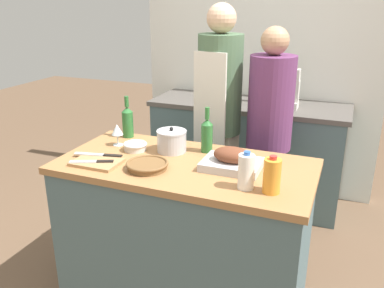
{
  "coord_description": "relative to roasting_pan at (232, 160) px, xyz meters",
  "views": [
    {
      "loc": [
        0.84,
        -1.97,
        1.81
      ],
      "look_at": [
        0.0,
        0.11,
        1.0
      ],
      "focal_mm": 38.0,
      "sensor_mm": 36.0,
      "label": 1
    }
  ],
  "objects": [
    {
      "name": "cutting_board",
      "position": [
        -0.73,
        -0.22,
        -0.04
      ],
      "size": [
        0.27,
        0.19,
        0.02
      ],
      "color": "#AD7F51",
      "rests_on": "kitchen_island"
    },
    {
      "name": "knife_paring",
      "position": [
        -0.74,
        -0.24,
        -0.03
      ],
      "size": [
        0.24,
        0.13,
        0.01
      ],
      "color": "#B7B7BC",
      "rests_on": "cutting_board"
    },
    {
      "name": "back_wall",
      "position": [
        -0.27,
        1.79,
        0.31
      ],
      "size": [
        2.23,
        0.1,
        2.55
      ],
      "color": "silver",
      "rests_on": "ground_plane"
    },
    {
      "name": "wicker_basket",
      "position": [
        -0.43,
        -0.18,
        -0.02
      ],
      "size": [
        0.23,
        0.23,
        0.04
      ],
      "color": "brown",
      "rests_on": "kitchen_island"
    },
    {
      "name": "roasting_pan",
      "position": [
        0.0,
        0.0,
        0.0
      ],
      "size": [
        0.32,
        0.24,
        0.12
      ],
      "color": "#BCBCC1",
      "rests_on": "kitchen_island"
    },
    {
      "name": "wine_bottle_dark",
      "position": [
        -0.22,
        0.19,
        0.06
      ],
      "size": [
        0.07,
        0.07,
        0.28
      ],
      "color": "#28662D",
      "rests_on": "kitchen_island"
    },
    {
      "name": "condiment_bottle_extra",
      "position": [
        -0.15,
        1.5,
        0.03
      ],
      "size": [
        0.05,
        0.05,
        0.15
      ],
      "color": "#234C28",
      "rests_on": "back_counter"
    },
    {
      "name": "condiment_bottle_tall",
      "position": [
        -0.1,
        1.39,
        0.03
      ],
      "size": [
        0.05,
        0.05,
        0.15
      ],
      "color": "#332D28",
      "rests_on": "back_counter"
    },
    {
      "name": "kitchen_island",
      "position": [
        -0.27,
        -0.03,
        -0.51
      ],
      "size": [
        1.46,
        0.73,
        0.92
      ],
      "color": "#4C666B",
      "rests_on": "ground_plane"
    },
    {
      "name": "juice_jug",
      "position": [
        0.26,
        -0.21,
        0.04
      ],
      "size": [
        0.08,
        0.08,
        0.19
      ],
      "color": "orange",
      "rests_on": "kitchen_island"
    },
    {
      "name": "condiment_bottle_short",
      "position": [
        -0.25,
        1.51,
        0.04
      ],
      "size": [
        0.06,
        0.06,
        0.16
      ],
      "color": "#332D28",
      "rests_on": "back_counter"
    },
    {
      "name": "wine_glass_left",
      "position": [
        -0.78,
        0.09,
        0.05
      ],
      "size": [
        0.07,
        0.07,
        0.14
      ],
      "color": "silver",
      "rests_on": "kitchen_island"
    },
    {
      "name": "stock_pot",
      "position": [
        -0.42,
        0.12,
        0.02
      ],
      "size": [
        0.18,
        0.18,
        0.16
      ],
      "color": "#B7B7BC",
      "rests_on": "kitchen_island"
    },
    {
      "name": "wine_bottle_green",
      "position": [
        -0.81,
        0.26,
        0.06
      ],
      "size": [
        0.07,
        0.07,
        0.28
      ],
      "color": "#28662D",
      "rests_on": "kitchen_island"
    },
    {
      "name": "stand_mixer",
      "position": [
        0.07,
        1.38,
        0.1
      ],
      "size": [
        0.18,
        0.14,
        0.33
      ],
      "color": "silver",
      "rests_on": "back_counter"
    },
    {
      "name": "back_counter",
      "position": [
        -0.27,
        1.44,
        -0.5
      ],
      "size": [
        1.73,
        0.6,
        0.93
      ],
      "color": "#4C666B",
      "rests_on": "ground_plane"
    },
    {
      "name": "milk_jug",
      "position": [
        0.14,
        -0.21,
        0.04
      ],
      "size": [
        0.08,
        0.08,
        0.19
      ],
      "color": "white",
      "rests_on": "kitchen_island"
    },
    {
      "name": "mixing_bowl",
      "position": [
        -0.64,
        0.05,
        -0.02
      ],
      "size": [
        0.15,
        0.15,
        0.05
      ],
      "color": "beige",
      "rests_on": "kitchen_island"
    },
    {
      "name": "person_cook_aproned",
      "position": [
        -0.33,
        0.77,
        0.03
      ],
      "size": [
        0.32,
        0.34,
        1.78
      ],
      "rotation": [
        0.0,
        0.0,
        -0.17
      ],
      "color": "beige",
      "rests_on": "ground_plane"
    },
    {
      "name": "knife_chef",
      "position": [
        -0.76,
        -0.14,
        -0.03
      ],
      "size": [
        0.29,
        0.09,
        0.01
      ],
      "color": "#B7B7BC",
      "rests_on": "cutting_board"
    },
    {
      "name": "person_cook_guest",
      "position": [
        0.05,
        0.76,
        -0.06
      ],
      "size": [
        0.32,
        0.32,
        1.64
      ],
      "rotation": [
        0.0,
        0.0,
        0.21
      ],
      "color": "beige",
      "rests_on": "ground_plane"
    }
  ]
}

